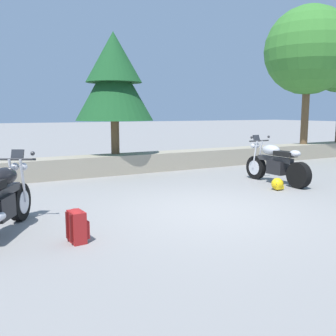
{
  "coord_description": "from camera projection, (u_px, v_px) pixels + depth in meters",
  "views": [
    {
      "loc": [
        -3.82,
        -5.46,
        1.78
      ],
      "look_at": [
        -0.21,
        1.2,
        0.65
      ],
      "focal_mm": 40.18,
      "sensor_mm": 36.0,
      "label": 1
    }
  ],
  "objects": [
    {
      "name": "leafy_tree_mid_left",
      "position": [
        314.0,
        53.0,
        14.12
      ],
      "size": [
        3.44,
        3.28,
        5.16
      ],
      "color": "brown",
      "rests_on": "stone_wall"
    },
    {
      "name": "stone_wall",
      "position": [
        116.0,
        164.0,
        10.95
      ],
      "size": [
        36.0,
        0.8,
        0.55
      ],
      "primitive_type": "cube",
      "color": "gray",
      "rests_on": "ground"
    },
    {
      "name": "pine_tree_far_left",
      "position": [
        114.0,
        79.0,
        10.88
      ],
      "size": [
        2.27,
        2.27,
        3.51
      ],
      "color": "brown",
      "rests_on": "stone_wall"
    },
    {
      "name": "ground_plane",
      "position": [
        210.0,
        211.0,
        6.81
      ],
      "size": [
        120.0,
        120.0,
        0.0
      ],
      "primitive_type": "plane",
      "color": "gray"
    },
    {
      "name": "rider_backpack",
      "position": [
        77.0,
        225.0,
        5.16
      ],
      "size": [
        0.28,
        0.32,
        0.47
      ],
      "color": "#A31E1E",
      "rests_on": "ground"
    },
    {
      "name": "motorcycle_black_near_left",
      "position": [
        0.0,
        202.0,
        5.49
      ],
      "size": [
        1.18,
        1.88,
        1.18
      ],
      "color": "black",
      "rests_on": "ground"
    },
    {
      "name": "rider_helmet",
      "position": [
        278.0,
        184.0,
        8.65
      ],
      "size": [
        0.28,
        0.28,
        0.28
      ],
      "color": "yellow",
      "rests_on": "ground"
    },
    {
      "name": "motorcycle_silver_centre",
      "position": [
        276.0,
        164.0,
        9.44
      ],
      "size": [
        0.67,
        2.06,
        1.18
      ],
      "color": "black",
      "rests_on": "ground"
    }
  ]
}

